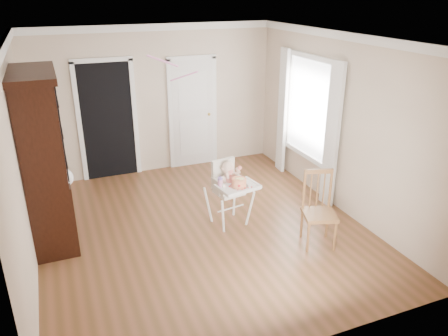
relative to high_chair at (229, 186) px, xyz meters
name	(u,v)px	position (x,y,z in m)	size (l,w,h in m)	color
floor	(202,229)	(-0.43, 0.00, -0.62)	(5.00, 5.00, 0.00)	brown
ceiling	(198,38)	(-0.43, 0.00, 2.08)	(5.00, 5.00, 0.00)	white
wall_back	(156,101)	(-0.43, 2.50, 0.73)	(4.50, 4.50, 0.00)	beige
wall_left	(19,165)	(-2.68, 0.00, 0.73)	(5.00, 5.00, 0.00)	beige
wall_right	(339,124)	(1.82, 0.00, 0.73)	(5.00, 5.00, 0.00)	beige
crown_molding	(198,43)	(-0.43, 0.00, 2.02)	(4.50, 5.00, 0.12)	white
doorway	(108,119)	(-1.33, 2.48, 0.49)	(1.06, 0.05, 2.22)	black
closet_door	(193,114)	(0.27, 2.47, 0.41)	(0.96, 0.09, 2.13)	white
window_right	(307,115)	(1.75, 0.80, 0.67)	(0.13, 1.84, 2.30)	white
high_chair	(229,186)	(0.00, 0.00, 0.00)	(0.67, 0.79, 1.00)	white
baby	(228,176)	(0.00, 0.02, 0.14)	(0.31, 0.23, 0.43)	beige
cake	(239,182)	(0.06, -0.22, 0.14)	(0.26, 0.26, 0.12)	silver
sippy_cup	(220,182)	(-0.19, -0.13, 0.15)	(0.07, 0.07, 0.17)	pink
china_cabinet	(44,160)	(-2.41, 0.57, 0.55)	(0.62, 1.39, 2.34)	black
dining_chair	(319,211)	(0.92, -0.95, -0.13)	(0.53, 0.53, 1.04)	brown
streamer	(162,61)	(-0.67, 0.88, 1.70)	(0.03, 0.50, 0.02)	pink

